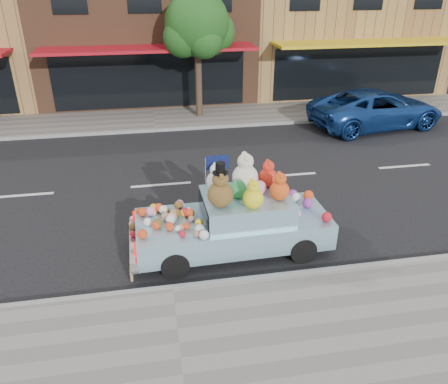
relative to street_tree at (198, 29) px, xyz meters
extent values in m
plane|color=black|center=(-2.03, -6.55, -3.69)|extent=(120.00, 120.00, 0.00)
cube|color=gray|center=(-2.03, -13.05, -3.63)|extent=(60.00, 3.00, 0.12)
cube|color=gray|center=(-2.03, -0.05, -3.63)|extent=(60.00, 3.00, 0.12)
cube|color=gray|center=(-2.03, -11.55, -3.63)|extent=(60.00, 0.12, 0.13)
cube|color=gray|center=(-2.03, -1.55, -3.63)|extent=(60.00, 0.12, 0.13)
cube|color=brown|center=(-2.03, 5.45, -0.19)|extent=(10.00, 8.00, 7.00)
cube|color=black|center=(-2.03, 1.43, -2.29)|extent=(8.50, 0.06, 2.40)
cube|color=#B0101D|center=(-2.03, 0.55, -0.79)|extent=(9.00, 1.80, 0.12)
cube|color=#A27B44|center=(7.97, 5.45, -0.19)|extent=(10.00, 8.00, 7.00)
cube|color=black|center=(7.97, 1.43, -2.29)|extent=(8.50, 0.06, 2.40)
cube|color=yellow|center=(7.97, 0.55, -0.79)|extent=(9.00, 1.80, 0.12)
cylinder|color=#38281C|center=(-0.03, -0.05, -2.09)|extent=(0.28, 0.28, 3.20)
sphere|color=#164B15|center=(-0.03, -0.05, 0.23)|extent=(2.60, 2.60, 2.60)
sphere|color=#164B15|center=(0.67, 0.25, -0.17)|extent=(1.80, 1.80, 1.80)
sphere|color=#164B15|center=(-0.63, -0.25, -0.27)|extent=(1.60, 1.60, 1.60)
sphere|color=#164B15|center=(0.17, -0.65, -0.37)|extent=(1.40, 1.40, 1.40)
sphere|color=#164B15|center=(-0.33, 0.55, -0.07)|extent=(1.60, 1.60, 1.60)
imported|color=#1B4699|center=(6.95, -2.50, -2.93)|extent=(5.80, 3.32, 1.53)
cylinder|color=black|center=(0.86, -11.02, -3.39)|extent=(0.60, 0.21, 0.60)
cylinder|color=black|center=(0.83, -9.46, -3.39)|extent=(0.60, 0.21, 0.60)
cylinder|color=black|center=(-1.94, -11.08, -3.39)|extent=(0.60, 0.21, 0.60)
cylinder|color=black|center=(-1.97, -9.52, -3.39)|extent=(0.60, 0.21, 0.60)
cube|color=#8FBED6|center=(-0.55, -10.27, -3.14)|extent=(4.34, 1.79, 0.60)
cube|color=#8FBED6|center=(-0.25, -10.26, -2.59)|extent=(1.93, 1.54, 0.50)
cube|color=silver|center=(-2.77, -10.32, -3.29)|extent=(0.20, 1.78, 0.26)
cube|color=red|center=(-2.71, -11.00, -2.97)|extent=(0.07, 0.28, 0.16)
cube|color=red|center=(-2.74, -9.64, -2.97)|extent=(0.07, 0.28, 0.16)
cube|color=black|center=(-1.20, -10.28, -2.59)|extent=(0.07, 1.30, 0.40)
sphere|color=brown|center=(-0.90, -10.63, -2.07)|extent=(0.55, 0.55, 0.55)
sphere|color=brown|center=(-0.90, -10.63, -1.72)|extent=(0.34, 0.34, 0.34)
sphere|color=brown|center=(-0.90, -10.75, -1.61)|extent=(0.13, 0.13, 0.13)
sphere|color=brown|center=(-0.90, -10.51, -1.61)|extent=(0.13, 0.13, 0.13)
cylinder|color=black|center=(-0.90, -10.63, -1.57)|extent=(0.32, 0.32, 0.02)
cylinder|color=black|center=(-0.90, -10.63, -1.46)|extent=(0.20, 0.20, 0.22)
sphere|color=beige|center=(-0.21, -9.91, -2.05)|extent=(0.59, 0.59, 0.59)
sphere|color=beige|center=(-0.21, -9.91, -1.67)|extent=(0.36, 0.36, 0.36)
sphere|color=beige|center=(-0.21, -10.04, -1.56)|extent=(0.14, 0.14, 0.14)
sphere|color=beige|center=(-0.21, -9.78, -1.56)|extent=(0.14, 0.14, 0.14)
sphere|color=#C54112|center=(0.40, -10.55, -2.13)|extent=(0.43, 0.43, 0.43)
sphere|color=#C54112|center=(0.40, -10.55, -1.85)|extent=(0.27, 0.27, 0.27)
sphere|color=#C54112|center=(0.40, -10.64, -1.77)|extent=(0.10, 0.10, 0.10)
sphere|color=#C54112|center=(0.40, -10.46, -1.77)|extent=(0.10, 0.10, 0.10)
sphere|color=red|center=(0.34, -9.85, -2.13)|extent=(0.43, 0.43, 0.43)
sphere|color=red|center=(0.34, -9.85, -1.85)|extent=(0.26, 0.26, 0.26)
sphere|color=red|center=(0.34, -9.94, -1.77)|extent=(0.10, 0.10, 0.10)
sphere|color=red|center=(0.34, -9.76, -1.77)|extent=(0.10, 0.10, 0.10)
sphere|color=white|center=(-0.86, -9.83, -2.13)|extent=(0.43, 0.43, 0.43)
sphere|color=white|center=(-0.86, -9.83, -1.86)|extent=(0.26, 0.26, 0.26)
sphere|color=white|center=(-0.86, -9.92, -1.77)|extent=(0.10, 0.10, 0.10)
sphere|color=white|center=(-0.86, -9.73, -1.77)|extent=(0.10, 0.10, 0.10)
sphere|color=yellow|center=(-0.24, -10.81, -2.13)|extent=(0.44, 0.44, 0.44)
sphere|color=yellow|center=(-0.24, -10.81, -1.84)|extent=(0.27, 0.27, 0.27)
sphere|color=yellow|center=(-0.24, -10.91, -1.76)|extent=(0.10, 0.10, 0.10)
sphere|color=yellow|center=(-0.24, -10.72, -1.76)|extent=(0.10, 0.10, 0.10)
sphere|color=#23833E|center=(-0.45, -10.27, -2.16)|extent=(0.40, 0.40, 0.40)
sphere|color=pink|center=(0.04, -10.21, -2.19)|extent=(0.32, 0.32, 0.32)
sphere|color=red|center=(-2.17, -9.73, -2.74)|extent=(0.21, 0.21, 0.21)
sphere|color=silver|center=(-1.95, -10.33, -2.74)|extent=(0.21, 0.21, 0.21)
sphere|color=gold|center=(-1.34, -10.53, -2.76)|extent=(0.17, 0.17, 0.17)
sphere|color=red|center=(-2.26, -10.48, -2.75)|extent=(0.19, 0.19, 0.19)
sphere|color=#B61322|center=(-1.60, -10.04, -2.75)|extent=(0.20, 0.20, 0.20)
sphere|color=#8B634C|center=(-1.75, -10.61, -2.77)|extent=(0.14, 0.14, 0.14)
sphere|color=red|center=(-1.63, -10.60, -2.76)|extent=(0.16, 0.16, 0.16)
sphere|color=red|center=(-1.50, -10.11, -2.74)|extent=(0.20, 0.20, 0.20)
sphere|color=silver|center=(-1.31, -11.06, -2.74)|extent=(0.20, 0.20, 0.20)
sphere|color=#8B634C|center=(-1.85, -10.07, -2.74)|extent=(0.21, 0.21, 0.21)
sphere|color=pink|center=(-2.35, -9.88, -2.74)|extent=(0.21, 0.21, 0.21)
sphere|color=#8B634C|center=(-1.45, -10.94, -2.77)|extent=(0.14, 0.14, 0.14)
sphere|color=#F7EDC4|center=(-1.51, -9.95, -2.76)|extent=(0.16, 0.16, 0.16)
sphere|color=#B61322|center=(-1.74, -10.89, -2.77)|extent=(0.15, 0.15, 0.15)
sphere|color=red|center=(-2.54, -9.86, -2.75)|extent=(0.20, 0.20, 0.20)
sphere|color=brown|center=(-2.23, -10.45, -2.73)|extent=(0.22, 0.22, 0.22)
sphere|color=brown|center=(-1.80, -10.05, -2.74)|extent=(0.21, 0.21, 0.21)
sphere|color=#8B634C|center=(-1.49, -10.30, -2.77)|extent=(0.14, 0.14, 0.14)
sphere|color=pink|center=(-1.69, -9.60, -2.75)|extent=(0.18, 0.18, 0.18)
sphere|color=gold|center=(-1.62, -10.04, -2.75)|extent=(0.18, 0.18, 0.18)
sphere|color=silver|center=(-1.37, -10.82, -2.74)|extent=(0.21, 0.21, 0.21)
sphere|color=gold|center=(-2.29, -9.71, -2.75)|extent=(0.19, 0.19, 0.19)
sphere|color=#8B634C|center=(-2.04, -10.16, -2.74)|extent=(0.20, 0.20, 0.20)
sphere|color=red|center=(-2.61, -9.76, -2.77)|extent=(0.14, 0.14, 0.14)
sphere|color=#F7EDC4|center=(-1.81, -10.66, -2.78)|extent=(0.13, 0.13, 0.13)
sphere|color=silver|center=(-2.31, -9.89, -2.77)|extent=(0.14, 0.14, 0.14)
sphere|color=brown|center=(-1.71, -9.68, -2.74)|extent=(0.20, 0.20, 0.20)
sphere|color=red|center=(-1.98, -10.59, -2.75)|extent=(0.19, 0.19, 0.19)
sphere|color=#F7EDC4|center=(-2.43, -10.29, -2.76)|extent=(0.18, 0.18, 0.18)
sphere|color=#F7EDC4|center=(-2.07, -9.85, -2.74)|extent=(0.20, 0.20, 0.20)
sphere|color=brown|center=(-1.99, -9.85, -2.77)|extent=(0.14, 0.14, 0.14)
sphere|color=red|center=(-2.55, -10.80, -2.74)|extent=(0.20, 0.20, 0.20)
sphere|color=#D8A88C|center=(-1.91, -10.25, -2.72)|extent=(0.22, 0.22, 0.22)
sphere|color=#B61322|center=(-2.78, -10.19, -3.09)|extent=(0.14, 0.14, 0.14)
sphere|color=silver|center=(-2.77, -10.70, -3.10)|extent=(0.14, 0.14, 0.14)
sphere|color=brown|center=(-2.78, -9.89, -3.09)|extent=(0.14, 0.14, 0.14)
sphere|color=#8B634C|center=(-2.79, -9.79, -3.07)|extent=(0.18, 0.18, 0.18)
sphere|color=red|center=(-2.79, -9.72, -3.10)|extent=(0.14, 0.14, 0.14)
sphere|color=#F7EDC4|center=(-2.79, -9.50, -3.10)|extent=(0.13, 0.13, 0.13)
sphere|color=pink|center=(0.84, -10.53, -2.74)|extent=(0.21, 0.21, 0.21)
sphere|color=#F7EDC4|center=(1.06, -9.79, -2.73)|extent=(0.22, 0.22, 0.22)
sphere|color=red|center=(1.38, -9.79, -2.72)|extent=(0.25, 0.25, 0.25)
sphere|color=purple|center=(1.23, -10.13, -2.73)|extent=(0.23, 0.23, 0.23)
sphere|color=#B61322|center=(1.43, -10.82, -2.73)|extent=(0.23, 0.23, 0.23)
sphere|color=#8B634C|center=(0.80, -9.54, -2.72)|extent=(0.24, 0.24, 0.24)
sphere|color=purple|center=(1.02, -9.70, -2.72)|extent=(0.26, 0.26, 0.26)
cylinder|color=#997A54|center=(-2.84, -11.17, -3.53)|extent=(0.06, 0.06, 0.17)
sphere|color=#997A54|center=(-2.84, -11.17, -3.43)|extent=(0.07, 0.07, 0.07)
cylinder|color=#997A54|center=(-2.84, -11.08, -3.53)|extent=(0.06, 0.06, 0.17)
sphere|color=#997A54|center=(-2.84, -11.08, -3.43)|extent=(0.07, 0.07, 0.07)
cylinder|color=#997A54|center=(-2.84, -10.99, -3.53)|extent=(0.06, 0.06, 0.17)
sphere|color=#997A54|center=(-2.84, -10.99, -3.43)|extent=(0.07, 0.07, 0.07)
cylinder|color=#997A54|center=(-2.84, -10.90, -3.53)|extent=(0.06, 0.06, 0.17)
sphere|color=#997A54|center=(-2.84, -10.90, -3.43)|extent=(0.07, 0.07, 0.07)
cylinder|color=#997A54|center=(-2.84, -10.81, -3.53)|extent=(0.06, 0.06, 0.17)
sphere|color=#997A54|center=(-2.84, -10.81, -3.43)|extent=(0.07, 0.07, 0.07)
cylinder|color=#997A54|center=(-2.85, -10.72, -3.53)|extent=(0.06, 0.06, 0.17)
sphere|color=#997A54|center=(-2.85, -10.72, -3.43)|extent=(0.07, 0.07, 0.07)
cylinder|color=#997A54|center=(-2.85, -10.63, -3.53)|extent=(0.06, 0.06, 0.17)
sphere|color=#997A54|center=(-2.85, -10.63, -3.43)|extent=(0.07, 0.07, 0.07)
cylinder|color=#997A54|center=(-2.85, -10.54, -3.53)|extent=(0.06, 0.06, 0.17)
sphere|color=#997A54|center=(-2.85, -10.54, -3.43)|extent=(0.07, 0.07, 0.07)
cylinder|color=#997A54|center=(-2.85, -10.45, -3.53)|extent=(0.06, 0.06, 0.17)
sphere|color=#997A54|center=(-2.85, -10.45, -3.43)|extent=(0.07, 0.07, 0.07)
cylinder|color=#997A54|center=(-2.85, -10.36, -3.53)|extent=(0.06, 0.06, 0.17)
sphere|color=#997A54|center=(-2.85, -10.36, -3.43)|extent=(0.07, 0.07, 0.07)
cylinder|color=#997A54|center=(-2.85, -10.27, -3.53)|extent=(0.06, 0.06, 0.17)
sphere|color=#997A54|center=(-2.85, -10.27, -3.43)|extent=(0.07, 0.07, 0.07)
cylinder|color=#997A54|center=(-2.86, -10.19, -3.53)|extent=(0.06, 0.06, 0.17)
sphere|color=#997A54|center=(-2.86, -10.19, -3.43)|extent=(0.07, 0.07, 0.07)
cylinder|color=#997A54|center=(-2.86, -10.10, -3.53)|extent=(0.06, 0.06, 0.17)
sphere|color=#997A54|center=(-2.86, -10.10, -3.43)|extent=(0.07, 0.07, 0.07)
cylinder|color=#997A54|center=(-2.86, -10.01, -3.53)|extent=(0.06, 0.06, 0.17)
sphere|color=#997A54|center=(-2.86, -10.01, -3.43)|extent=(0.07, 0.07, 0.07)
cylinder|color=#997A54|center=(-2.86, -9.92, -3.53)|extent=(0.06, 0.06, 0.17)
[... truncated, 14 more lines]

